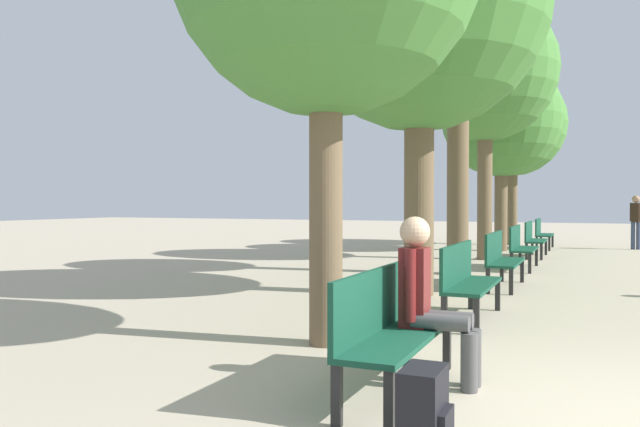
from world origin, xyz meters
TOP-DOWN VIEW (x-y plane):
  - bench_row_0 at (-1.73, 0.24)m, footprint 0.43×1.67m
  - bench_row_1 at (-1.73, 3.25)m, footprint 0.43×1.67m
  - bench_row_2 at (-1.73, 6.27)m, footprint 0.43×1.67m
  - bench_row_3 at (-1.73, 9.28)m, footprint 0.43×1.67m
  - bench_row_4 at (-1.73, 12.30)m, footprint 0.43×1.67m
  - bench_row_5 at (-1.73, 15.31)m, footprint 0.43×1.67m
  - tree_row_1 at (-2.73, 4.96)m, footprint 3.79×3.79m
  - tree_row_2 at (-2.73, 7.86)m, footprint 2.68×2.68m
  - tree_row_3 at (-2.73, 11.13)m, footprint 3.38×3.38m
  - tree_row_4 at (-2.73, 14.03)m, footprint 3.31×3.31m
  - tree_row_5 at (-2.73, 16.75)m, footprint 3.34×3.34m
  - person_seated at (-1.51, 0.56)m, footprint 0.60×0.34m
  - backpack at (-1.20, -0.80)m, footprint 0.25×0.34m
  - pedestrian_near at (0.79, 16.12)m, footprint 0.32×0.25m

SIDE VIEW (x-z plane):
  - backpack at x=-1.20m, z-range 0.00..0.48m
  - bench_row_0 at x=-1.73m, z-range 0.06..0.95m
  - bench_row_1 at x=-1.73m, z-range 0.06..0.95m
  - bench_row_2 at x=-1.73m, z-range 0.06..0.95m
  - bench_row_3 at x=-1.73m, z-range 0.06..0.95m
  - bench_row_4 at x=-1.73m, z-range 0.06..0.95m
  - bench_row_5 at x=-1.73m, z-range 0.06..0.95m
  - person_seated at x=-1.51m, z-range 0.03..1.30m
  - pedestrian_near at x=0.79m, z-range 0.11..1.68m
  - tree_row_4 at x=-2.73m, z-range 1.02..6.42m
  - tree_row_5 at x=-2.73m, z-range 1.08..6.63m
  - tree_row_1 at x=-2.73m, z-range 1.18..7.38m
  - tree_row_3 at x=-2.73m, z-range 1.38..7.58m
  - tree_row_2 at x=-2.73m, z-range 1.66..7.84m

